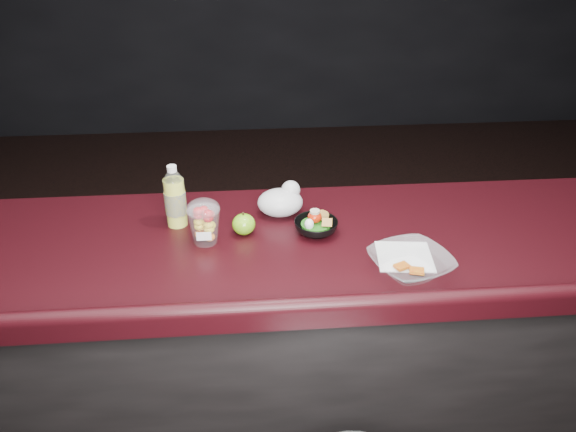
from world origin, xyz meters
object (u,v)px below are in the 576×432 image
(fruit_cup, at_px, (204,221))
(snack_bowl, at_px, (316,226))
(lemonade_bottle, at_px, (175,201))
(takeout_bowl, at_px, (410,264))
(green_apple, at_px, (244,224))

(fruit_cup, distance_m, snack_bowl, 0.35)
(lemonade_bottle, bearing_deg, snack_bowl, -11.62)
(takeout_bowl, bearing_deg, snack_bowl, 135.72)
(green_apple, xyz_separation_m, snack_bowl, (0.23, -0.01, -0.01))
(lemonade_bottle, bearing_deg, green_apple, -19.56)
(lemonade_bottle, relative_size, takeout_bowl, 0.73)
(lemonade_bottle, relative_size, snack_bowl, 1.14)
(fruit_cup, distance_m, green_apple, 0.13)
(fruit_cup, bearing_deg, snack_bowl, 4.27)
(snack_bowl, xyz_separation_m, takeout_bowl, (0.24, -0.23, 0.00))
(lemonade_bottle, xyz_separation_m, takeout_bowl, (0.68, -0.32, -0.06))
(lemonade_bottle, bearing_deg, takeout_bowl, -25.50)
(takeout_bowl, bearing_deg, green_apple, 151.94)
(snack_bowl, height_order, takeout_bowl, snack_bowl)
(lemonade_bottle, distance_m, fruit_cup, 0.15)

